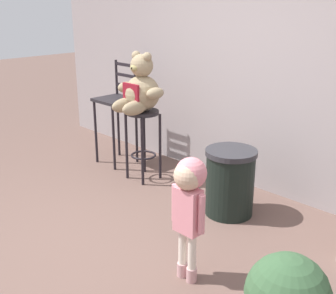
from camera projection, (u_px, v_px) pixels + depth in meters
The scene contains 7 objects.
ground_plane at pixel (97, 248), 3.66m from camera, with size 24.00×24.00×0.00m, color brown.
building_wall at pixel (255, 44), 4.59m from camera, with size 6.45×0.30×3.07m, color #A19697.
bar_stool_with_teddy at pixel (143, 132), 4.90m from camera, with size 0.36×0.36×0.82m.
teddy_bear at pixel (140, 90), 4.73m from camera, with size 0.61×0.55×0.65m.
child_walking at pixel (189, 194), 3.05m from camera, with size 0.31×0.24×0.96m.
trash_bin at pixel (230, 182), 4.16m from camera, with size 0.49×0.49×0.66m.
bar_chair_empty at pixel (117, 105), 5.37m from camera, with size 0.43×0.43×1.27m.
Camera 1 is at (2.68, -1.82, 2.00)m, focal length 46.32 mm.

